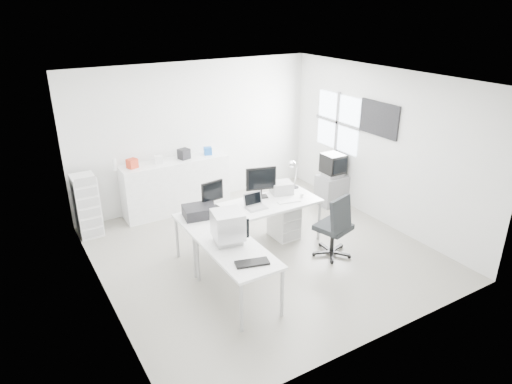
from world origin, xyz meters
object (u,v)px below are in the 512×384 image
drawer_pedestal (284,221)px  laptop (256,203)px  lcd_monitor_large (261,182)px  laser_printer (282,188)px  sideboard (176,186)px  main_desk (251,228)px  office_chair (333,224)px  inkjet_printer (199,211)px  lcd_monitor_small (212,195)px  crt_monitor (228,227)px  crt_tv (333,165)px  filing_cabinet (87,206)px  tv_cabinet (331,190)px  side_desk (237,274)px

drawer_pedestal → laptop: (-0.65, -0.15, 0.55)m
lcd_monitor_large → laser_printer: size_ratio=1.52×
drawer_pedestal → sideboard: bearing=121.2°
main_desk → lcd_monitor_large: bearing=35.5°
main_desk → sideboard: (-0.49, 2.02, 0.14)m
drawer_pedestal → laptop: laptop is taller
office_chair → inkjet_printer: bearing=136.2°
drawer_pedestal → laser_printer: laser_printer is taller
inkjet_printer → lcd_monitor_small: (0.30, 0.15, 0.15)m
drawer_pedestal → crt_monitor: (-1.55, -0.90, 0.69)m
laser_printer → crt_monitor: (-1.60, -1.07, 0.14)m
inkjet_printer → crt_tv: crt_tv is taller
laptop → office_chair: office_chair is taller
laser_printer → filing_cabinet: (-2.94, 1.66, -0.30)m
lcd_monitor_small → filing_cabinet: (-1.64, 1.63, -0.44)m
laptop → filing_cabinet: (-2.24, 1.98, -0.30)m
drawer_pedestal → tv_cabinet: (1.61, 0.67, -0.00)m
main_desk → office_chair: 1.35m
lcd_monitor_small → office_chair: (1.57, -1.12, -0.44)m
inkjet_printer → office_chair: size_ratio=0.44×
lcd_monitor_large → laser_printer: bearing=11.2°
lcd_monitor_small → tv_cabinet: bearing=1.5°
main_desk → lcd_monitor_small: bearing=155.6°
inkjet_printer → tv_cabinet: inkjet_printer is taller
inkjet_printer → laser_printer: size_ratio=1.37×
lcd_monitor_small → laser_printer: 1.31m
office_chair → filing_cabinet: office_chair is taller
inkjet_printer → sideboard: 1.98m
main_desk → inkjet_printer: inkjet_printer is taller
laptop → sideboard: size_ratio=0.15×
laser_printer → crt_tv: 1.64m
lcd_monitor_small → laptop: 0.71m
inkjet_printer → filing_cabinet: (-1.34, 1.78, -0.29)m
lcd_monitor_small → lcd_monitor_large: (0.90, 0.00, 0.03)m
lcd_monitor_large → laptop: size_ratio=1.76×
crt_tv → filing_cabinet: (-4.50, 1.16, -0.27)m
laptop → laser_printer: bearing=24.4°
office_chair → tv_cabinet: 2.07m
main_desk → inkjet_printer: bearing=173.3°
crt_monitor → tv_cabinet: (3.16, 1.57, -0.69)m
main_desk → tv_cabinet: main_desk is taller
sideboard → laptop: bearing=-75.7°
lcd_monitor_small → crt_tv: size_ratio=0.96×
side_desk → drawer_pedestal: bearing=36.6°
crt_tv → laptop: bearing=-160.1°
crt_tv → tv_cabinet: bearing=0.0°
inkjet_printer → crt_monitor: crt_monitor is taller
inkjet_printer → crt_monitor: 0.96m
tv_cabinet → filing_cabinet: (-4.50, 1.16, 0.25)m
lcd_monitor_small → tv_cabinet: (2.86, 0.47, -0.69)m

